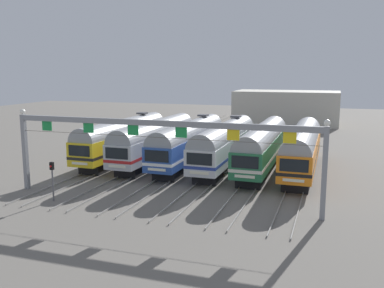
# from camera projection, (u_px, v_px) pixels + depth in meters

# --- Properties ---
(ground_plane) EXTENTS (160.00, 160.00, 0.00)m
(ground_plane) POSITION_uv_depth(u_px,v_px,m) (207.00, 166.00, 45.80)
(ground_plane) COLOR slate
(track_bed) EXTENTS (21.38, 70.00, 0.15)m
(track_bed) POSITION_uv_depth(u_px,v_px,m) (240.00, 141.00, 61.67)
(track_bed) COLOR gray
(track_bed) RESTS_ON ground
(commuter_train_yellow) EXTENTS (2.88, 18.06, 5.05)m
(commuter_train_yellow) POSITION_uv_depth(u_px,v_px,m) (124.00, 137.00, 48.46)
(commuter_train_yellow) COLOR gold
(commuter_train_yellow) RESTS_ON ground
(commuter_train_stainless) EXTENTS (2.88, 18.06, 4.77)m
(commuter_train_stainless) POSITION_uv_depth(u_px,v_px,m) (156.00, 139.00, 47.21)
(commuter_train_stainless) COLOR #B2B5BA
(commuter_train_stainless) RESTS_ON ground
(commuter_train_blue) EXTENTS (2.88, 18.06, 5.05)m
(commuter_train_blue) POSITION_uv_depth(u_px,v_px,m) (189.00, 141.00, 45.97)
(commuter_train_blue) COLOR #284C9E
(commuter_train_blue) RESTS_ON ground
(commuter_train_silver) EXTENTS (2.88, 18.06, 5.05)m
(commuter_train_silver) POSITION_uv_depth(u_px,v_px,m) (225.00, 143.00, 44.72)
(commuter_train_silver) COLOR silver
(commuter_train_silver) RESTS_ON ground
(commuter_train_green) EXTENTS (2.88, 18.06, 4.77)m
(commuter_train_green) POSITION_uv_depth(u_px,v_px,m) (263.00, 145.00, 43.47)
(commuter_train_green) COLOR #236B42
(commuter_train_green) RESTS_ON ground
(commuter_train_orange) EXTENTS (2.88, 18.06, 4.77)m
(commuter_train_orange) POSITION_uv_depth(u_px,v_px,m) (302.00, 147.00, 42.23)
(commuter_train_orange) COLOR orange
(commuter_train_orange) RESTS_ON ground
(catenary_gantry) EXTENTS (25.12, 0.44, 6.97)m
(catenary_gantry) POSITION_uv_depth(u_px,v_px,m) (157.00, 135.00, 32.28)
(catenary_gantry) COLOR gray
(catenary_gantry) RESTS_ON ground
(yard_signal_mast) EXTENTS (0.28, 0.35, 3.18)m
(yard_signal_mast) POSITION_uv_depth(u_px,v_px,m) (52.00, 174.00, 33.16)
(yard_signal_mast) COLOR #59595E
(yard_signal_mast) RESTS_ON ground
(maintenance_building) EXTENTS (19.58, 10.00, 6.30)m
(maintenance_building) POSITION_uv_depth(u_px,v_px,m) (286.00, 107.00, 82.20)
(maintenance_building) COLOR beige
(maintenance_building) RESTS_ON ground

